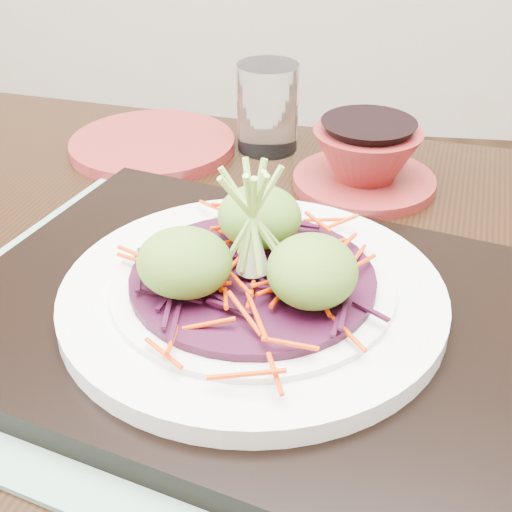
# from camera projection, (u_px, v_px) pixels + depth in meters

# --- Properties ---
(dining_table) EXTENTS (1.21, 0.91, 0.69)m
(dining_table) POSITION_uv_depth(u_px,v_px,m) (247.00, 372.00, 0.65)
(dining_table) COLOR black
(dining_table) RESTS_ON ground
(placemat) EXTENTS (0.61, 0.53, 0.00)m
(placemat) POSITION_uv_depth(u_px,v_px,m) (253.00, 328.00, 0.55)
(placemat) COLOR gray
(placemat) RESTS_ON dining_table
(serving_tray) EXTENTS (0.52, 0.45, 0.02)m
(serving_tray) POSITION_uv_depth(u_px,v_px,m) (253.00, 315.00, 0.54)
(serving_tray) COLOR black
(serving_tray) RESTS_ON placemat
(white_plate) EXTENTS (0.29, 0.29, 0.02)m
(white_plate) POSITION_uv_depth(u_px,v_px,m) (253.00, 294.00, 0.53)
(white_plate) COLOR silver
(white_plate) RESTS_ON serving_tray
(cabbage_bed) EXTENTS (0.18, 0.18, 0.01)m
(cabbage_bed) POSITION_uv_depth(u_px,v_px,m) (253.00, 278.00, 0.53)
(cabbage_bed) COLOR #320A1E
(cabbage_bed) RESTS_ON white_plate
(carrot_julienne) EXTENTS (0.22, 0.22, 0.01)m
(carrot_julienne) POSITION_uv_depth(u_px,v_px,m) (253.00, 268.00, 0.52)
(carrot_julienne) COLOR red
(carrot_julienne) RESTS_ON cabbage_bed
(guacamole_scoops) EXTENTS (0.16, 0.14, 0.05)m
(guacamole_scoops) POSITION_uv_depth(u_px,v_px,m) (253.00, 249.00, 0.51)
(guacamole_scoops) COLOR #517824
(guacamole_scoops) RESTS_ON cabbage_bed
(scallion_garnish) EXTENTS (0.07, 0.07, 0.10)m
(scallion_garnish) POSITION_uv_depth(u_px,v_px,m) (253.00, 222.00, 0.50)
(scallion_garnish) COLOR #8FC04C
(scallion_garnish) RESTS_ON cabbage_bed
(terracotta_side_plate) EXTENTS (0.23, 0.23, 0.01)m
(terracotta_side_plate) POSITION_uv_depth(u_px,v_px,m) (152.00, 145.00, 0.84)
(terracotta_side_plate) COLOR maroon
(terracotta_side_plate) RESTS_ON dining_table
(water_glass) EXTENTS (0.08, 0.08, 0.10)m
(water_glass) POSITION_uv_depth(u_px,v_px,m) (268.00, 108.00, 0.82)
(water_glass) COLOR white
(water_glass) RESTS_ON dining_table
(terracotta_bowl_set) EXTENTS (0.21, 0.21, 0.06)m
(terracotta_bowl_set) POSITION_uv_depth(u_px,v_px,m) (366.00, 162.00, 0.75)
(terracotta_bowl_set) COLOR maroon
(terracotta_bowl_set) RESTS_ON dining_table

